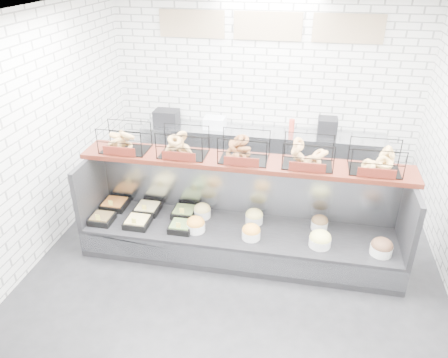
# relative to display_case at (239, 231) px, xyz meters

# --- Properties ---
(ground) EXTENTS (5.50, 5.50, 0.00)m
(ground) POSITION_rel_display_case_xyz_m (0.01, -0.34, -0.33)
(ground) COLOR black
(ground) RESTS_ON ground
(room_shell) EXTENTS (5.02, 5.51, 3.01)m
(room_shell) POSITION_rel_display_case_xyz_m (0.01, 0.26, 1.73)
(room_shell) COLOR white
(room_shell) RESTS_ON ground
(display_case) EXTENTS (4.00, 0.90, 1.20)m
(display_case) POSITION_rel_display_case_xyz_m (0.00, 0.00, 0.00)
(display_case) COLOR black
(display_case) RESTS_ON ground
(bagel_shelf) EXTENTS (4.10, 0.50, 0.40)m
(bagel_shelf) POSITION_rel_display_case_xyz_m (0.01, 0.18, 1.06)
(bagel_shelf) COLOR #3C140D
(bagel_shelf) RESTS_ON display_case
(prep_counter) EXTENTS (4.00, 0.60, 1.20)m
(prep_counter) POSITION_rel_display_case_xyz_m (-0.00, 2.09, 0.14)
(prep_counter) COLOR #93969B
(prep_counter) RESTS_ON ground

